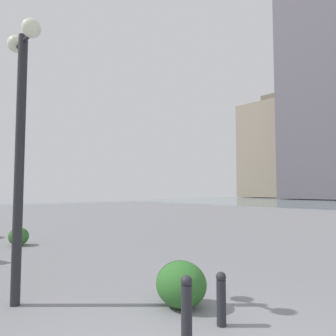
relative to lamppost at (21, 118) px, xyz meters
The scene contains 7 objects.
building_annex 66.96m from the lamppost, 72.77° to the right, with size 14.40×12.80×39.96m.
building_highrise 75.48m from the lamppost, 63.99° to the right, with size 13.41×12.88×24.00m.
lamppost is the anchor object (origin of this frame).
bollard_near 3.68m from the lamppost, 160.15° to the right, with size 0.13×0.13×0.78m.
bollard_mid 3.89m from the lamppost, 145.87° to the right, with size 0.13×0.13×0.67m.
shrub_low 3.49m from the lamppost, 134.12° to the right, with size 0.78×0.70×0.66m.
shrub_round 6.12m from the lamppost, 17.66° to the right, with size 0.65×0.59×0.55m.
Camera 1 is at (-1.96, 2.13, 1.71)m, focal length 34.13 mm.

